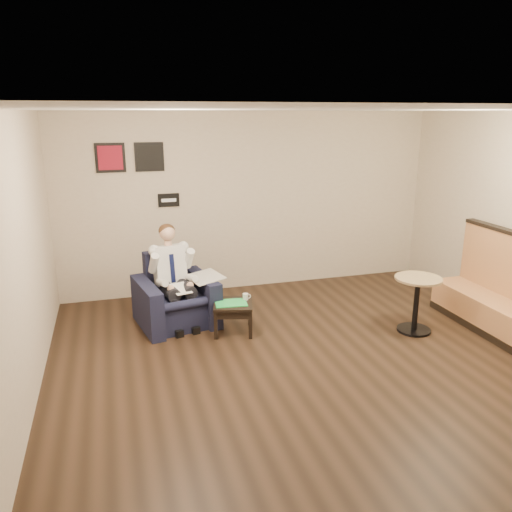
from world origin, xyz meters
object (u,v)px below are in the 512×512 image
object	(u,v)px
armchair	(175,291)
smartphone	(237,298)
cafe_table	(416,304)
side_table	(233,317)
coffee_mug	(245,297)
seated_man	(178,281)
green_folder	(231,303)

from	to	relation	value
armchair	smartphone	size ratio (longest dim) A/B	7.70
cafe_table	side_table	bearing A→B (deg)	164.21
coffee_mug	side_table	bearing A→B (deg)	-160.95
side_table	coffee_mug	xyz separation A→B (m)	(0.18, 0.06, 0.24)
armchair	smartphone	distance (m)	0.84
coffee_mug	cafe_table	xyz separation A→B (m)	(2.11, -0.71, -0.08)
armchair	cafe_table	size ratio (longest dim) A/B	1.31
seated_man	cafe_table	world-z (taller)	seated_man
armchair	seated_man	size ratio (longest dim) A/B	0.75
side_table	green_folder	bearing A→B (deg)	-160.95
cafe_table	seated_man	bearing A→B (deg)	161.18
seated_man	side_table	bearing A→B (deg)	-39.64
green_folder	smartphone	xyz separation A→B (m)	(0.11, 0.14, -0.00)
green_folder	smartphone	bearing A→B (deg)	51.39
seated_man	smartphone	xyz separation A→B (m)	(0.73, -0.23, -0.23)
green_folder	armchair	bearing A→B (deg)	143.11
coffee_mug	cafe_table	bearing A→B (deg)	-18.65
smartphone	seated_man	bearing A→B (deg)	-172.63
coffee_mug	cafe_table	world-z (taller)	cafe_table
armchair	seated_man	distance (m)	0.21
side_table	green_folder	size ratio (longest dim) A/B	1.22
smartphone	cafe_table	distance (m)	2.34
seated_man	cafe_table	bearing A→B (deg)	-29.94
seated_man	smartphone	distance (m)	0.80
side_table	cafe_table	distance (m)	2.39
armchair	side_table	world-z (taller)	armchair
side_table	smartphone	xyz separation A→B (m)	(0.08, 0.13, 0.21)
green_folder	smartphone	distance (m)	0.18
seated_man	side_table	world-z (taller)	seated_man
coffee_mug	green_folder	bearing A→B (deg)	-160.95
side_table	cafe_table	size ratio (longest dim) A/B	0.67
armchair	green_folder	xyz separation A→B (m)	(0.65, -0.49, -0.06)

